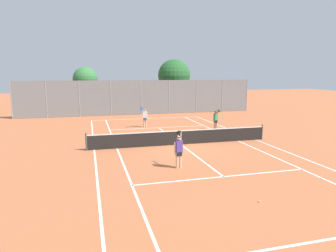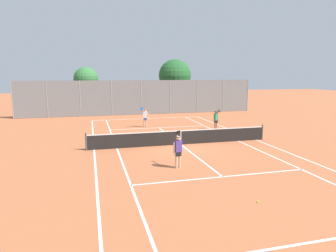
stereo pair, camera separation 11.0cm
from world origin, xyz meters
The scene contains 11 objects.
ground_plane centered at (0.00, 0.00, 0.00)m, with size 120.00×120.00×0.00m, color #BC663D.
court_line_markings centered at (0.00, 0.00, 0.00)m, with size 11.10×23.90×0.01m.
tennis_net centered at (0.00, 0.00, 0.51)m, with size 12.00×0.10×1.07m.
player_near_side centered at (-1.57, -4.64, 0.93)m, with size 0.57×0.82×1.77m.
player_far_left centered at (-1.07, 6.98, 0.93)m, with size 0.78×0.71×1.77m.
player_far_right centered at (4.27, 4.14, 0.93)m, with size 0.43×0.90×1.77m.
loose_tennis_ball_0 centered at (-3.63, 2.19, 0.03)m, with size 0.07×0.07×0.07m, color #D1DB33.
loose_tennis_ball_1 centered at (0.06, -9.22, 0.03)m, with size 0.07×0.07×0.07m, color #D1DB33.
back_fence centered at (0.00, 15.19, 1.94)m, with size 26.64×0.08×3.87m.
tree_behind_left centered at (-5.94, 17.35, 3.85)m, with size 2.75×2.75×5.33m.
tree_behind_right centered at (4.83, 18.11, 4.22)m, with size 4.00×4.00×6.34m.
Camera 1 is at (-5.72, -18.15, 4.56)m, focal length 32.00 mm.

